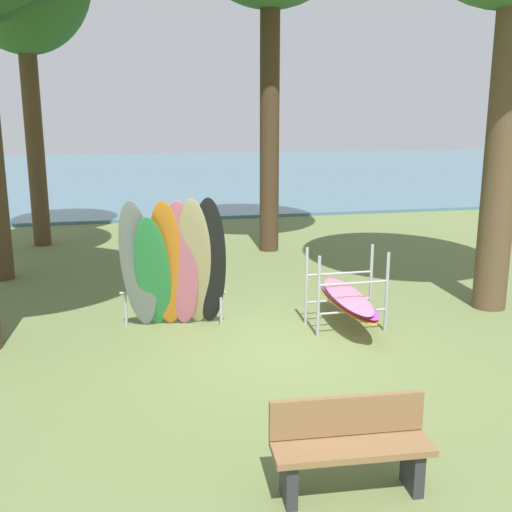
% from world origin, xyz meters
% --- Properties ---
extents(ground_plane, '(80.00, 80.00, 0.00)m').
position_xyz_m(ground_plane, '(0.00, 0.00, 0.00)').
color(ground_plane, olive).
extents(lake_water, '(80.00, 36.00, 0.10)m').
position_xyz_m(lake_water, '(0.00, 29.26, 0.05)').
color(lake_water, '#477084').
rests_on(lake_water, ground).
extents(leaning_board_pile, '(1.72, 1.15, 2.16)m').
position_xyz_m(leaning_board_pile, '(-1.41, 0.93, 1.04)').
color(leaning_board_pile, gray).
rests_on(leaning_board_pile, ground).
extents(board_storage_rack, '(1.15, 2.13, 1.25)m').
position_xyz_m(board_storage_rack, '(1.25, 0.60, 0.47)').
color(board_storage_rack, '#9EA0A5').
rests_on(board_storage_rack, ground).
extents(park_bench, '(1.43, 0.51, 0.85)m').
position_xyz_m(park_bench, '(-0.30, -3.44, 0.45)').
color(park_bench, '#2D2D33').
rests_on(park_bench, ground).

